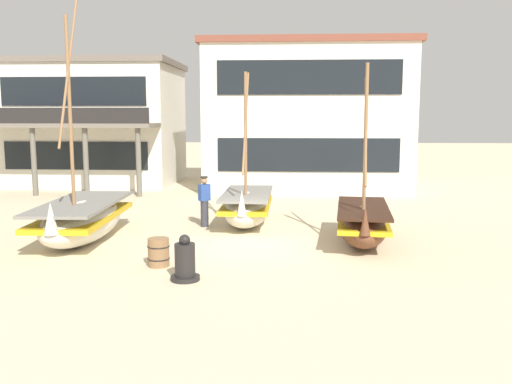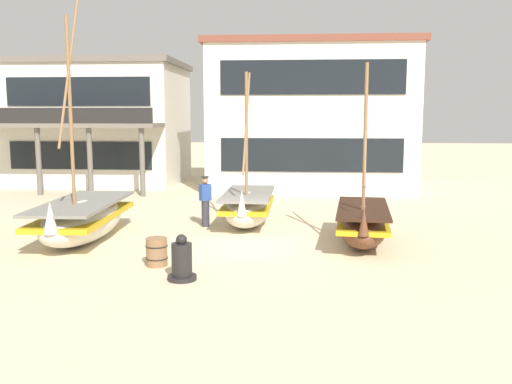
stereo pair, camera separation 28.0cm
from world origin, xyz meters
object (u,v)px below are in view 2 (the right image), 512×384
Objects in this scene: fishing_boat_far_right at (248,207)px; capstan_winch at (182,262)px; harbor_building_main at (310,117)px; harbor_building_annex at (102,123)px; wooden_barrel at (157,252)px; fishing_boat_near_left at (363,223)px; fisherman_by_hull at (205,202)px; fishing_boat_centre_large at (82,219)px.

fishing_boat_far_right is 4.88× the size of capstan_winch.
harbor_building_main reaches higher than harbor_building_annex.
wooden_barrel is 0.08× the size of harbor_building_annex.
wooden_barrel is 18.42m from harbor_building_annex.
harbor_building_main reaches higher than wooden_barrel.
fisherman_by_hull is at bearing 156.82° from fishing_boat_near_left.
wooden_barrel is at bearing -66.37° from harbor_building_annex.
harbor_building_annex reaches higher than fishing_boat_far_right.
fishing_boat_near_left is 5.95m from capstan_winch.
harbor_building_annex is (-7.29, 16.66, 2.93)m from wooden_barrel.
fishing_boat_far_right is at bearing -102.70° from harbor_building_main.
wooden_barrel is (-5.32, -2.82, -0.26)m from fishing_boat_near_left.
fishing_boat_near_left is 18.91m from harbor_building_annex.
fishing_boat_far_right reaches higher than capstan_winch.
fishing_boat_centre_large is 5.28m from capstan_winch.
wooden_barrel is at bearing -41.73° from fishing_boat_centre_large.
fishing_boat_near_left is 7.28× the size of wooden_barrel.
fishing_boat_centre_large is 1.37× the size of fishing_boat_far_right.
fishing_boat_near_left is 4.34m from fishing_boat_far_right.
harbor_building_annex is at bearing 128.65° from fishing_boat_far_right.
harbor_building_annex is at bearing 173.27° from harbor_building_main.
fishing_boat_centre_large is at bearing 135.47° from capstan_winch.
fishing_boat_centre_large is 0.69× the size of harbor_building_main.
fishing_boat_near_left reaches higher than capstan_winch.
fishing_boat_near_left is 1.00× the size of fishing_boat_far_right.
harbor_building_annex reaches higher than fishing_boat_near_left.
fishing_boat_far_right is at bearing 71.58° from wooden_barrel.
harbor_building_main is at bearing -6.73° from harbor_building_annex.
fishing_boat_centre_large is at bearing 138.27° from wooden_barrel.
wooden_barrel is at bearing -152.07° from fishing_boat_near_left.
fishing_boat_centre_large is (-8.22, -0.24, 0.05)m from fishing_boat_near_left.
wooden_barrel is (-1.77, -5.33, -0.27)m from fishing_boat_far_right.
fishing_boat_near_left is 8.22m from fishing_boat_centre_large.
wooden_barrel is at bearing 127.80° from capstan_winch.
fisherman_by_hull is at bearing -164.46° from fishing_boat_far_right.
wooden_barrel is at bearing -94.42° from fisherman_by_hull.
fishing_boat_centre_large reaches higher than harbor_building_annex.
fishing_boat_far_right is at bearing 82.00° from capstan_winch.
fishing_boat_centre_large is at bearing -178.31° from fishing_boat_near_left.
harbor_building_main reaches higher than capstan_winch.
fishing_boat_centre_large reaches higher than wooden_barrel.
capstan_winch is 17.04m from harbor_building_main.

